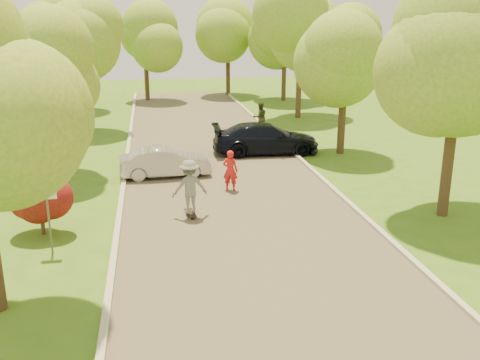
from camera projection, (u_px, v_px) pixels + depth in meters
ground at (284, 307)px, 12.42m from camera, size 100.00×100.00×0.00m
road at (232, 198)px, 19.97m from camera, size 8.00×60.00×0.01m
curb_left at (121, 202)px, 19.30m from camera, size 0.18×60.00×0.12m
curb_right at (335, 191)px, 20.60m from camera, size 0.18×60.00×0.12m
street_sign at (47, 201)px, 14.81m from camera, size 0.55×0.06×2.17m
red_shrub at (40, 201)px, 16.28m from camera, size 1.70×1.70×1.95m
tree_l_midb at (48, 67)px, 21.33m from camera, size 4.30×4.20×6.62m
tree_l_far at (84, 36)px, 30.58m from camera, size 4.92×4.80×7.79m
tree_r_mida at (468, 48)px, 16.66m from camera, size 5.13×5.00×7.95m
tree_r_midb at (349, 53)px, 25.28m from camera, size 4.51×4.40×7.01m
tree_r_far at (304, 28)px, 34.54m from camera, size 5.33×5.20×8.34m
tree_bg_a at (62, 35)px, 37.79m from camera, size 5.12×5.00×7.72m
tree_bg_b at (288, 30)px, 42.34m from camera, size 5.12×5.00×7.95m
tree_bg_c at (147, 37)px, 42.61m from camera, size 4.92×4.80×7.33m
tree_bg_d at (230, 32)px, 45.54m from camera, size 5.12×5.00×7.72m
silver_sedan at (165, 162)px, 22.51m from camera, size 3.87×1.55×1.25m
dark_sedan at (266, 138)px, 26.37m from camera, size 5.32×2.34×1.52m
longboard at (190, 213)px, 18.11m from camera, size 0.38×0.97×0.11m
skateboarder at (190, 187)px, 17.83m from camera, size 1.27×0.83×1.84m
person_striped at (230, 170)px, 20.61m from camera, size 0.69×0.58×1.61m
person_olive at (260, 117)px, 31.30m from camera, size 0.95×0.79×1.77m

